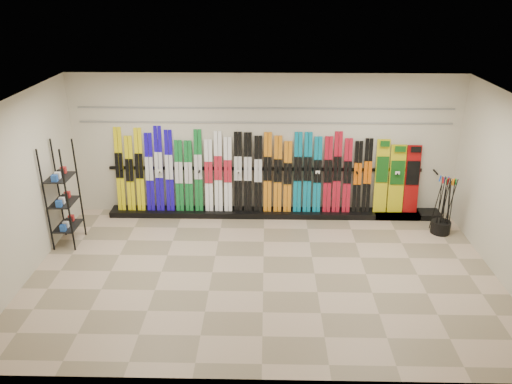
{
  "coord_description": "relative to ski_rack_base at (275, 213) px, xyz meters",
  "views": [
    {
      "loc": [
        0.03,
        -7.39,
        4.72
      ],
      "look_at": [
        -0.15,
        1.0,
        1.1
      ],
      "focal_mm": 35.0,
      "sensor_mm": 36.0,
      "label": 1
    }
  ],
  "objects": [
    {
      "name": "ski_poles",
      "position": [
        3.3,
        -0.75,
        0.55
      ],
      "size": [
        0.34,
        0.34,
        1.18
      ],
      "color": "black",
      "rests_on": "pole_bin"
    },
    {
      "name": "ceiling",
      "position": [
        -0.22,
        -2.28,
        2.94
      ],
      "size": [
        8.0,
        8.0,
        0.0
      ],
      "primitive_type": "plane",
      "rotation": [
        3.14,
        0.0,
        0.0
      ],
      "color": "silver",
      "rests_on": "back_wall"
    },
    {
      "name": "accessory_rack",
      "position": [
        -3.97,
        -1.26,
        0.94
      ],
      "size": [
        0.4,
        0.6,
        1.99
      ],
      "primitive_type": "cube",
      "color": "black",
      "rests_on": "floor"
    },
    {
      "name": "back_wall",
      "position": [
        -0.22,
        0.22,
        1.44
      ],
      "size": [
        8.0,
        0.0,
        8.0
      ],
      "primitive_type": "plane",
      "rotation": [
        1.57,
        0.0,
        0.0
      ],
      "color": "beige",
      "rests_on": "floor"
    },
    {
      "name": "floor",
      "position": [
        -0.22,
        -2.28,
        -0.06
      ],
      "size": [
        8.0,
        8.0,
        0.0
      ],
      "primitive_type": "plane",
      "color": "gray",
      "rests_on": "ground"
    },
    {
      "name": "snowboards",
      "position": [
        2.55,
        0.07,
        0.8
      ],
      "size": [
        0.93,
        0.24,
        1.55
      ],
      "color": "gold",
      "rests_on": "ski_rack_base"
    },
    {
      "name": "slatwall_rail_0",
      "position": [
        -0.22,
        0.2,
        1.94
      ],
      "size": [
        7.6,
        0.02,
        0.03
      ],
      "primitive_type": "cube",
      "color": "gray",
      "rests_on": "back_wall"
    },
    {
      "name": "ski_rack_base",
      "position": [
        0.0,
        0.0,
        0.0
      ],
      "size": [
        8.0,
        0.4,
        0.12
      ],
      "primitive_type": "cube",
      "color": "black",
      "rests_on": "floor"
    },
    {
      "name": "slatwall_rail_1",
      "position": [
        -0.22,
        0.2,
        2.24
      ],
      "size": [
        7.6,
        0.02,
        0.03
      ],
      "primitive_type": "cube",
      "color": "gray",
      "rests_on": "back_wall"
    },
    {
      "name": "skis",
      "position": [
        -0.7,
        0.07,
        0.88
      ],
      "size": [
        5.38,
        0.29,
        1.8
      ],
      "color": "yellow",
      "rests_on": "ski_rack_base"
    },
    {
      "name": "left_wall",
      "position": [
        -4.22,
        -2.28,
        1.44
      ],
      "size": [
        0.0,
        5.0,
        5.0
      ],
      "primitive_type": "plane",
      "rotation": [
        1.57,
        0.0,
        1.57
      ],
      "color": "beige",
      "rests_on": "floor"
    },
    {
      "name": "pole_bin",
      "position": [
        3.31,
        -0.71,
        0.07
      ],
      "size": [
        0.38,
        0.38,
        0.25
      ],
      "primitive_type": "cylinder",
      "color": "black",
      "rests_on": "floor"
    }
  ]
}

